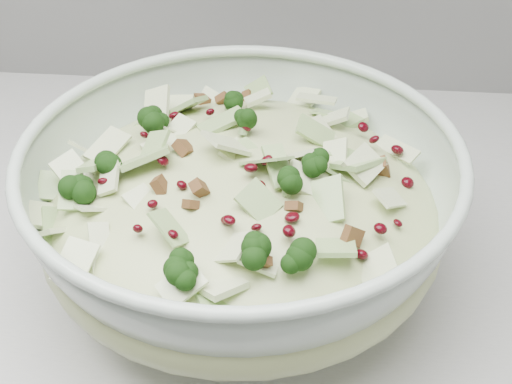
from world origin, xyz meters
TOP-DOWN VIEW (x-y plane):
  - mixing_bowl at (0.22, 1.60)m, footprint 0.39×0.39m
  - salad at (0.22, 1.60)m, footprint 0.35×0.35m

SIDE VIEW (x-z plane):
  - mixing_bowl at x=0.22m, z-range 0.90..1.05m
  - salad at x=0.22m, z-range 0.93..1.07m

